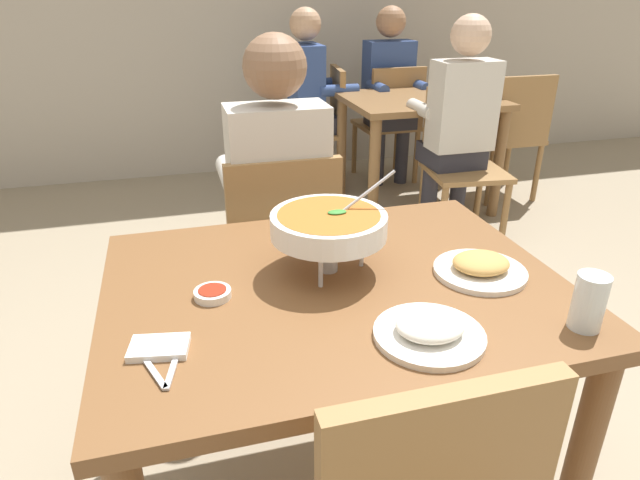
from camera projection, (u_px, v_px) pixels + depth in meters
dining_table_main at (335, 321)px, 1.45m from camera, size 1.15×0.89×0.76m
chair_diner_main at (281, 249)px, 2.14m from camera, size 0.44×0.44×0.90m
diner_main at (277, 189)px, 2.07m from camera, size 0.40×0.45×1.31m
curry_bowl at (330, 225)px, 1.40m from camera, size 0.33×0.30×0.26m
rice_plate at (430, 330)px, 1.17m from camera, size 0.24×0.24×0.06m
appetizer_plate at (480, 267)px, 1.43m from camera, size 0.24×0.24×0.06m
sauce_dish at (213, 293)px, 1.32m from camera, size 0.09×0.09×0.02m
napkin_folded at (159, 347)px, 1.13m from camera, size 0.13×0.10×0.02m
fork_utensil at (149, 365)px, 1.09m from camera, size 0.07×0.16×0.01m
spoon_utensil at (175, 361)px, 1.10m from camera, size 0.05×0.17×0.01m
drink_glass at (588, 305)px, 1.19m from camera, size 0.07×0.07×0.13m
dining_table_far at (419, 118)px, 3.71m from camera, size 1.00×0.80×0.76m
chair_bg_left at (323, 122)px, 4.11m from camera, size 0.49×0.49×0.90m
chair_bg_middle at (461, 155)px, 3.31m from camera, size 0.49×0.49×0.90m
chair_bg_right at (391, 118)px, 4.22m from camera, size 0.45×0.45×0.90m
chair_bg_corner at (512, 131)px, 3.87m from camera, size 0.44×0.44×0.90m
patron_bg_left at (311, 91)px, 3.97m from camera, size 0.45×0.40×1.31m
patron_bg_middle at (458, 117)px, 3.19m from camera, size 0.40×0.45×1.31m
patron_bg_right at (390, 86)px, 4.14m from camera, size 0.40×0.45×1.31m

